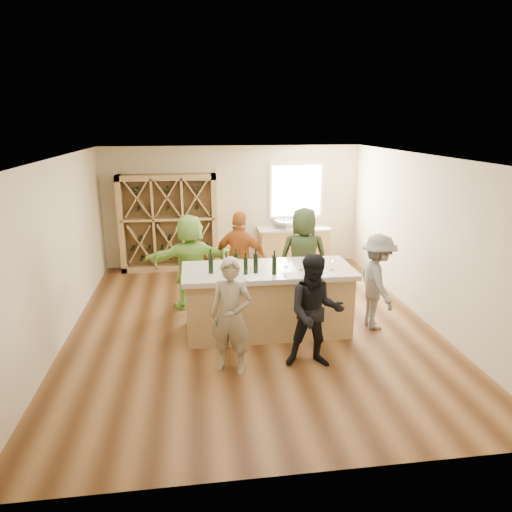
{
  "coord_description": "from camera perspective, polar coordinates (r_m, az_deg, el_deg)",
  "views": [
    {
      "loc": [
        -0.88,
        -7.1,
        3.33
      ],
      "look_at": [
        0.1,
        0.2,
        1.15
      ],
      "focal_mm": 32.0,
      "sensor_mm": 36.0,
      "label": 1
    }
  ],
  "objects": [
    {
      "name": "window_pane",
      "position": [
        10.91,
        5.08,
        8.11
      ],
      "size": [
        1.18,
        0.01,
        1.18
      ],
      "primitive_type": "cube",
      "color": "white",
      "rests_on": "wall_back"
    },
    {
      "name": "person_far_right",
      "position": [
        8.44,
        5.94,
        -0.16
      ],
      "size": [
        0.97,
        0.69,
        1.85
      ],
      "primitive_type": "imported",
      "rotation": [
        0.0,
        0.0,
        3.02
      ],
      "color": "#263319",
      "rests_on": "floor"
    },
    {
      "name": "wall_left",
      "position": [
        7.67,
        -23.8,
        0.48
      ],
      "size": [
        0.1,
        7.0,
        2.8
      ],
      "primitive_type": "cube",
      "color": "beige",
      "rests_on": "ground"
    },
    {
      "name": "tasting_counter_base",
      "position": [
        7.47,
        1.46,
        -5.79
      ],
      "size": [
        2.6,
        1.0,
        1.0
      ],
      "primitive_type": "cube",
      "color": "#A6824F",
      "rests_on": "floor"
    },
    {
      "name": "person_near_right",
      "position": [
        6.36,
        7.41,
        -6.94
      ],
      "size": [
        0.85,
        0.54,
        1.63
      ],
      "primitive_type": "imported",
      "rotation": [
        0.0,
        0.0,
        -0.14
      ],
      "color": "black",
      "rests_on": "floor"
    },
    {
      "name": "person_far_mid",
      "position": [
        8.31,
        -1.95,
        -0.52
      ],
      "size": [
        1.19,
        0.93,
        1.8
      ],
      "primitive_type": "imported",
      "rotation": [
        0.0,
        0.0,
        2.71
      ],
      "color": "#994C19",
      "rests_on": "floor"
    },
    {
      "name": "ceiling",
      "position": [
        7.17,
        -0.59,
        12.65
      ],
      "size": [
        6.0,
        7.0,
        0.1
      ],
      "primitive_type": "cube",
      "color": "white",
      "rests_on": "ground"
    },
    {
      "name": "wine_bottle_e",
      "position": [
        7.01,
        -0.04,
        -0.92
      ],
      "size": [
        0.09,
        0.09,
        0.3
      ],
      "primitive_type": "cylinder",
      "rotation": [
        0.0,
        0.0,
        0.23
      ],
      "color": "black",
      "rests_on": "tasting_counter_top"
    },
    {
      "name": "wine_glass_a",
      "position": [
        6.8,
        -0.76,
        -2.13
      ],
      "size": [
        0.08,
        0.08,
        0.16
      ],
      "primitive_type": "cone",
      "rotation": [
        0.0,
        0.0,
        -0.3
      ],
      "color": "white",
      "rests_on": "tasting_counter_top"
    },
    {
      "name": "wine_bottle_b",
      "position": [
        6.88,
        -3.72,
        -1.47
      ],
      "size": [
        0.08,
        0.08,
        0.27
      ],
      "primitive_type": "cylinder",
      "rotation": [
        0.0,
        0.0,
        -0.31
      ],
      "color": "black",
      "rests_on": "tasting_counter_top"
    },
    {
      "name": "tasting_menu_c",
      "position": [
        7.09,
        8.65,
        -2.21
      ],
      "size": [
        0.33,
        0.38,
        0.0
      ],
      "primitive_type": "cube",
      "rotation": [
        0.0,
        0.0,
        0.34
      ],
      "color": "white",
      "rests_on": "tasting_counter_top"
    },
    {
      "name": "back_counter_top",
      "position": [
        10.83,
        4.72,
        3.42
      ],
      "size": [
        1.7,
        0.62,
        0.06
      ],
      "primitive_type": "cube",
      "color": "#B8AC97",
      "rests_on": "back_counter_base"
    },
    {
      "name": "wine_bottle_a",
      "position": [
        7.03,
        -5.67,
        -0.95
      ],
      "size": [
        0.09,
        0.09,
        0.31
      ],
      "primitive_type": "cylinder",
      "rotation": [
        0.0,
        0.0,
        0.2
      ],
      "color": "black",
      "rests_on": "tasting_counter_top"
    },
    {
      "name": "sink",
      "position": [
        10.76,
        3.69,
        4.03
      ],
      "size": [
        0.54,
        0.54,
        0.19
      ],
      "primitive_type": "imported",
      "color": "silver",
      "rests_on": "back_counter_top"
    },
    {
      "name": "wine_bottle_c",
      "position": [
        7.08,
        -2.5,
        -0.85
      ],
      "size": [
        0.09,
        0.09,
        0.29
      ],
      "primitive_type": "cylinder",
      "rotation": [
        0.0,
        0.0,
        -0.31
      ],
      "color": "black",
      "rests_on": "tasting_counter_top"
    },
    {
      "name": "wine_glass_b",
      "position": [
        6.86,
        3.74,
        -1.99
      ],
      "size": [
        0.08,
        0.08,
        0.16
      ],
      "primitive_type": "cone",
      "rotation": [
        0.0,
        0.0,
        -0.37
      ],
      "color": "white",
      "rests_on": "tasting_counter_top"
    },
    {
      "name": "wall_back",
      "position": [
        10.86,
        -2.89,
        6.24
      ],
      "size": [
        6.0,
        0.1,
        2.8
      ],
      "primitive_type": "cube",
      "color": "beige",
      "rests_on": "ground"
    },
    {
      "name": "person_far_left",
      "position": [
        8.38,
        -8.18,
        -0.67
      ],
      "size": [
        1.69,
        0.78,
        1.76
      ],
      "primitive_type": "imported",
      "rotation": [
        0.0,
        0.0,
        3.26
      ],
      "color": "#8CC64C",
      "rests_on": "floor"
    },
    {
      "name": "tasting_menu_b",
      "position": [
        6.96,
        4.37,
        -2.42
      ],
      "size": [
        0.24,
        0.31,
        0.0
      ],
      "primitive_type": "cube",
      "rotation": [
        0.0,
        0.0,
        0.05
      ],
      "color": "white",
      "rests_on": "tasting_counter_top"
    },
    {
      "name": "wall_front",
      "position": [
        4.14,
        5.66,
        -11.45
      ],
      "size": [
        6.0,
        0.1,
        2.8
      ],
      "primitive_type": "cube",
      "color": "beige",
      "rests_on": "ground"
    },
    {
      "name": "wine_bottle_f",
      "position": [
        6.95,
        2.3,
        -1.13
      ],
      "size": [
        0.07,
        0.07,
        0.3
      ],
      "primitive_type": "cylinder",
      "color": "black",
      "rests_on": "tasting_counter_top"
    },
    {
      "name": "tasting_menu_a",
      "position": [
        6.84,
        -0.55,
        -2.71
      ],
      "size": [
        0.31,
        0.35,
        0.0
      ],
      "primitive_type": "cube",
      "rotation": [
        0.0,
        0.0,
        0.41
      ],
      "color": "white",
      "rests_on": "tasting_counter_top"
    },
    {
      "name": "wall_right",
      "position": [
        8.34,
        20.73,
        2.03
      ],
      "size": [
        0.1,
        7.0,
        2.8
      ],
      "primitive_type": "cube",
      "color": "beige",
      "rests_on": "ground"
    },
    {
      "name": "wine_glass_e",
      "position": [
        7.26,
        9.49,
        -1.02
      ],
      "size": [
        0.09,
        0.09,
        0.19
      ],
      "primitive_type": "cone",
      "rotation": [
        0.0,
        0.0,
        -0.42
      ],
      "color": "white",
      "rests_on": "tasting_counter_top"
    },
    {
      "name": "person_server",
      "position": [
        7.75,
        14.88,
        -3.15
      ],
      "size": [
        0.48,
        1.03,
        1.6
      ],
      "primitive_type": "imported",
      "rotation": [
        0.0,
        0.0,
        1.57
      ],
      "color": "slate",
      "rests_on": "floor"
    },
    {
      "name": "back_counter_base",
      "position": [
        10.94,
        4.66,
        1.07
      ],
      "size": [
        1.6,
        0.58,
        0.86
      ],
      "primitive_type": "cube",
      "color": "#A6824F",
      "rests_on": "floor"
    },
    {
      "name": "wine_bottle_d",
      "position": [
        6.94,
        -1.3,
        -1.27
      ],
      "size": [
        0.08,
        0.08,
        0.27
      ],
      "primitive_type": "cylinder",
      "rotation": [
        0.0,
        0.0,
        -0.18
      ],
      "color": "black",
      "rests_on": "tasting_counter_top"
    },
    {
      "name": "wine_glass_d",
      "position": [
        7.2,
        5.68,
        -1.08
      ],
      "size": [
        0.09,
        0.09,
        0.18
      ],
      "primitive_type": "cone",
      "rotation": [
        0.0,
        0.0,
        -0.38
      ],
      "color": "white",
      "rests_on": "tasting_counter_top"
    },
    {
      "name": "floor",
      "position": [
        7.91,
        -0.53,
        -8.8
      ],
      "size": [
        6.0,
        7.0,
        0.1
      ],
      "primitive_type": "cube",
      "color": "brown",
      "rests_on": "ground"
    },
    {
      "name": "tasting_counter_top",
      "position": [
        7.28,
        1.49,
        -1.86
      ],
      "size": [
        2.72,
        1.12,
        0.08
      ],
      "primitive_type": "cube",
      "color": "#B8AC97",
      "rests_on": "tasting_counter_base"
    },
    {
      "name": "person_near_left",
      "position": [
        6.2,
        -3.12,
        -7.52
      ],
      "size": [
        0.71,
        0.63,
        1.62
      ],
      "primitive_type": "imported",
      "rotation": [
        0.0,
        0.0,
        -0.4
      ],
      "color": "gray",
      "rests_on": "floor"
    },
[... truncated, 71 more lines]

